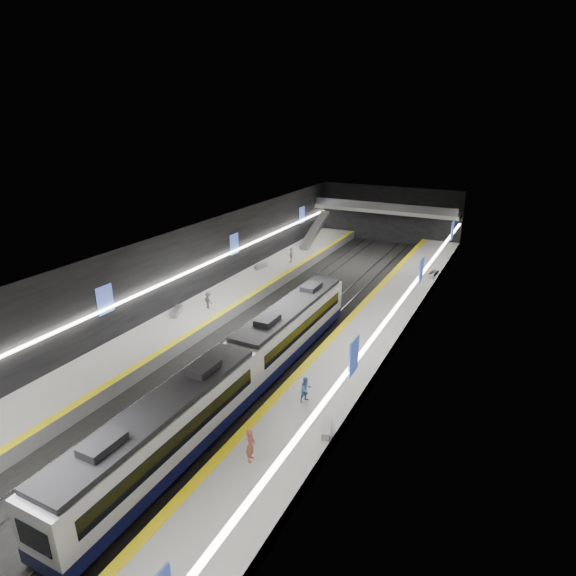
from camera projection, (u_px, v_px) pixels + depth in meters
The scene contains 26 objects.
ground at pixel (271, 337), 40.47m from camera, with size 70.00×70.00×0.00m, color black.
ceiling at pixel (270, 246), 37.69m from camera, with size 20.00×70.00×0.04m, color beige.
wall_left at pixel (173, 275), 43.31m from camera, with size 0.04×70.00×8.00m, color black.
wall_right at pixel (391, 315), 34.85m from camera, with size 0.04×70.00×8.00m, color black.
wall_back at pixel (389, 215), 68.36m from camera, with size 20.00×0.04×8.00m, color black.
platform_left at pixel (198, 316), 43.47m from camera, with size 5.00×70.00×1.00m, color slate.
tile_surface_left at pixel (198, 311), 43.29m from camera, with size 5.00×70.00×0.02m, color #999995.
tactile_strip_left at pixel (218, 315), 42.36m from camera, with size 0.60×70.00×0.02m, color yellow.
platform_right at pixel (356, 351), 37.12m from camera, with size 5.00×70.00×1.00m, color slate.
tile_surface_right at pixel (357, 345), 36.95m from camera, with size 5.00×70.00×0.02m, color #999995.
tactile_strip_right at pixel (330, 339), 37.87m from camera, with size 0.60×70.00×0.02m, color yellow.
rails at pixel (271, 337), 40.45m from camera, with size 6.52×70.00×0.12m.
train at pixel (240, 368), 31.30m from camera, with size 2.69×30.04×3.60m.
ad_posters at pixel (276, 284), 39.74m from camera, with size 19.94×53.50×2.20m.
cove_light_left at pixel (175, 278), 43.29m from camera, with size 0.25×68.60×0.12m, color white.
cove_light_right at pixel (389, 317), 35.00m from camera, with size 0.25×68.60×0.12m, color white.
mezzanine_bridge at pixel (385, 210), 66.27m from camera, with size 20.00×3.00×1.50m.
escalator at pixel (315, 230), 64.39m from camera, with size 1.20×8.00×0.60m, color #99999E.
bench_left_near at pixel (176, 312), 42.51m from camera, with size 0.57×2.05×0.50m, color #99999E.
bench_left_far at pixel (261, 266), 54.96m from camera, with size 0.53×1.92×0.47m, color #99999E.
bench_right_near at pixel (327, 428), 26.99m from camera, with size 0.47×1.71×0.42m, color #99999E.
bench_right_far at pixel (433, 274), 52.30m from camera, with size 0.56×2.03×0.50m, color #99999E.
passenger_right_a at pixel (251, 446), 24.52m from camera, with size 0.67×0.44×1.83m, color #AE4B41.
passenger_right_b at pixel (306, 390), 29.58m from camera, with size 0.80×0.62×1.65m, color #537EB4.
passenger_left_a at pixel (291, 255), 56.80m from camera, with size 1.03×0.43×1.76m, color beige.
passenger_left_b at pixel (208, 300), 43.62m from camera, with size 0.99×0.57×1.53m, color #45454D.
Camera 1 is at (17.72, -31.93, 18.00)m, focal length 30.00 mm.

